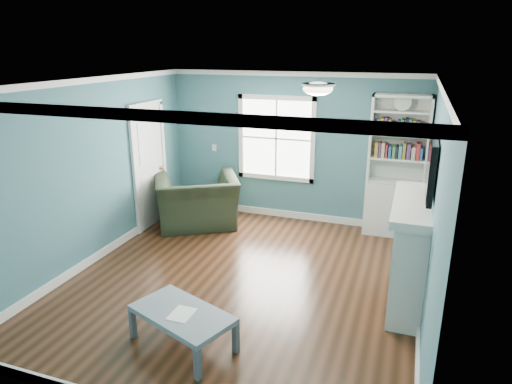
% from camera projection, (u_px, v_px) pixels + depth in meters
% --- Properties ---
extents(floor, '(5.00, 5.00, 0.00)m').
position_uv_depth(floor, '(243.00, 280.00, 6.13)').
color(floor, black).
rests_on(floor, ground).
extents(room_walls, '(5.00, 5.00, 5.00)m').
position_uv_depth(room_walls, '(241.00, 166.00, 5.65)').
color(room_walls, '#376B7A').
rests_on(room_walls, ground).
extents(trim, '(4.50, 5.00, 2.60)m').
position_uv_depth(trim, '(242.00, 193.00, 5.75)').
color(trim, white).
rests_on(trim, ground).
extents(window, '(1.40, 0.06, 1.50)m').
position_uv_depth(window, '(276.00, 139.00, 8.01)').
color(window, white).
rests_on(window, room_walls).
extents(bookshelf, '(0.90, 0.35, 2.31)m').
position_uv_depth(bookshelf, '(395.00, 181.00, 7.36)').
color(bookshelf, silver).
rests_on(bookshelf, ground).
extents(fireplace, '(0.44, 1.58, 1.30)m').
position_uv_depth(fireplace, '(410.00, 253.00, 5.46)').
color(fireplace, black).
rests_on(fireplace, ground).
extents(tv, '(0.06, 1.10, 0.65)m').
position_uv_depth(tv, '(431.00, 166.00, 5.09)').
color(tv, black).
rests_on(tv, fireplace).
extents(door, '(0.12, 0.98, 2.17)m').
position_uv_depth(door, '(150.00, 165.00, 7.76)').
color(door, silver).
rests_on(door, ground).
extents(ceiling_fixture, '(0.38, 0.38, 0.15)m').
position_uv_depth(ceiling_fixture, '(318.00, 88.00, 5.16)').
color(ceiling_fixture, white).
rests_on(ceiling_fixture, room_walls).
extents(light_switch, '(0.08, 0.01, 0.12)m').
position_uv_depth(light_switch, '(214.00, 148.00, 8.47)').
color(light_switch, white).
rests_on(light_switch, room_walls).
extents(recliner, '(1.62, 1.45, 1.19)m').
position_uv_depth(recliner, '(197.00, 193.00, 7.84)').
color(recliner, black).
rests_on(recliner, ground).
extents(coffee_table, '(1.21, 0.93, 0.39)m').
position_uv_depth(coffee_table, '(182.00, 316.00, 4.71)').
color(coffee_table, '#4C515B').
rests_on(coffee_table, ground).
extents(paper_sheet, '(0.23, 0.29, 0.00)m').
position_uv_depth(paper_sheet, '(182.00, 314.00, 4.65)').
color(paper_sheet, white).
rests_on(paper_sheet, coffee_table).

